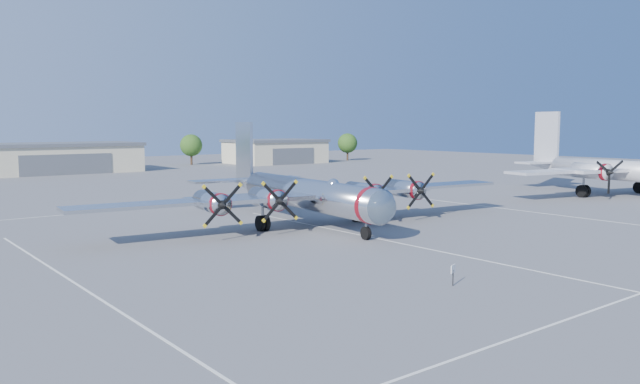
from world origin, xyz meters
TOP-DOWN VIEW (x-y plane):
  - ground at (0.00, 0.00)m, footprint 260.00×260.00m
  - parking_lines at (0.00, -1.75)m, footprint 60.00×50.08m
  - hangar_center at (0.00, 81.96)m, footprint 28.60×14.60m
  - hangar_east at (48.00, 81.96)m, footprint 20.60×14.60m
  - tree_east at (30.00, 88.00)m, footprint 4.80×4.80m
  - tree_far_east at (68.00, 80.00)m, footprint 4.80×4.80m
  - main_bomber_b29 at (0.00, 6.97)m, footprint 42.62×31.45m
  - twin_engine_east at (43.23, 2.54)m, footprint 36.65×29.48m
  - info_placard at (-6.43, -15.11)m, footprint 0.57×0.24m

SIDE VIEW (x-z plane):
  - ground at x=0.00m, z-range 0.00..0.00m
  - main_bomber_b29 at x=0.00m, z-range -4.41..4.41m
  - twin_engine_east at x=43.23m, z-range -5.17..5.17m
  - parking_lines at x=0.00m, z-range 0.00..0.01m
  - info_placard at x=-6.43m, z-range 0.23..1.37m
  - hangar_center at x=0.00m, z-range 0.01..5.41m
  - hangar_east at x=48.00m, z-range 0.01..5.41m
  - tree_east at x=30.00m, z-range 0.90..7.54m
  - tree_far_east at x=68.00m, z-range 0.90..7.54m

